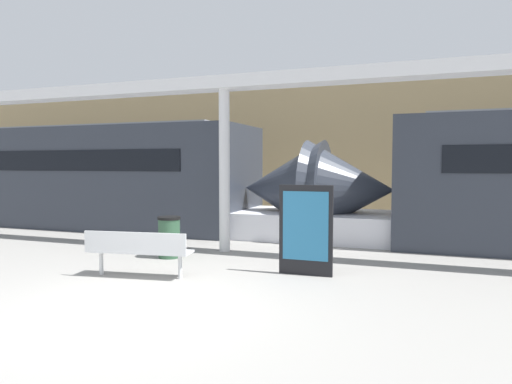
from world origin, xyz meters
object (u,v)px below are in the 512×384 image
Objects in this scene: train_right at (41,178)px; bench_near at (138,249)px; poster_board at (306,230)px; trash_bin at (169,237)px; support_column_near at (224,171)px.

train_right is 9.39m from bench_near.
poster_board is (2.71, 1.19, 0.30)m from bench_near.
trash_bin reaches higher than bench_near.
train_right is 8.46m from support_column_near.
support_column_near reaches higher than poster_board.
train_right is at bearing 152.85° from trash_bin.
bench_near is 2.19× the size of trash_bin.
train_right is 8.19m from trash_bin.
support_column_near is (0.81, 1.07, 1.39)m from trash_bin.
poster_board is 0.44× the size of support_column_near.
train_right is 12.03× the size of poster_board.
train_right is at bearing 161.84° from support_column_near.
support_column_near is (0.43, 2.77, 1.31)m from bench_near.
bench_near is at bearing -35.38° from train_right.
bench_near is at bearing -98.73° from support_column_near.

